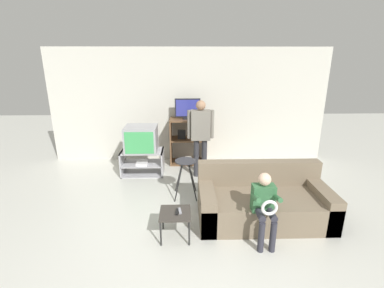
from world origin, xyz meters
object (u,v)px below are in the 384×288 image
(television_flat, at_px, (188,109))
(couch, at_px, (263,202))
(person_standing_adult, at_px, (201,132))
(person_seated_child, at_px, (265,203))
(folding_stool, at_px, (185,167))
(remote_control_black, at_px, (177,212))
(remote_control_white, at_px, (180,211))
(snack_table, at_px, (175,216))
(television_main, at_px, (141,139))
(media_shelf, at_px, (188,141))
(tv_stand, at_px, (143,162))

(television_flat, xyz_separation_m, couch, (1.12, -2.38, -0.99))
(person_standing_adult, bearing_deg, person_seated_child, -71.55)
(folding_stool, height_order, remote_control_black, folding_stool)
(remote_control_white, xyz_separation_m, person_seated_child, (1.11, -0.14, 0.18))
(snack_table, xyz_separation_m, remote_control_black, (0.02, 0.00, 0.06))
(television_main, relative_size, person_seated_child, 0.67)
(couch, bearing_deg, person_standing_adult, 118.52)
(remote_control_black, xyz_separation_m, couch, (1.30, 0.44, -0.12))
(television_main, relative_size, media_shelf, 0.62)
(remote_control_white, bearing_deg, snack_table, -165.47)
(couch, xyz_separation_m, person_standing_adult, (-0.87, 1.60, 0.69))
(remote_control_white, bearing_deg, couch, 10.56)
(television_main, height_order, remote_control_white, television_main)
(media_shelf, distance_m, remote_control_black, 2.82)
(television_main, xyz_separation_m, television_flat, (0.97, 0.63, 0.49))
(folding_stool, distance_m, remote_control_black, 1.19)
(person_seated_child, bearing_deg, media_shelf, 108.25)
(snack_table, distance_m, person_standing_adult, 2.19)
(media_shelf, relative_size, remote_control_white, 7.30)
(folding_stool, relative_size, person_standing_adult, 0.43)
(media_shelf, height_order, couch, media_shelf)
(folding_stool, distance_m, snack_table, 1.20)
(tv_stand, distance_m, person_seated_child, 3.03)
(media_shelf, xyz_separation_m, remote_control_white, (-0.15, -2.79, -0.15))
(folding_stool, xyz_separation_m, person_seated_child, (1.03, -1.29, 0.01))
(television_main, xyz_separation_m, snack_table, (0.76, -2.19, -0.44))
(television_main, relative_size, couch, 0.33)
(tv_stand, height_order, television_main, television_main)
(television_main, distance_m, media_shelf, 1.18)
(folding_stool, relative_size, person_seated_child, 0.72)
(media_shelf, distance_m, remote_control_white, 2.80)
(remote_control_black, height_order, remote_control_white, same)
(snack_table, distance_m, couch, 1.40)
(television_flat, relative_size, folding_stool, 0.82)
(television_main, height_order, couch, television_main)
(snack_table, height_order, couch, couch)
(couch, bearing_deg, tv_stand, 139.94)
(tv_stand, xyz_separation_m, remote_control_black, (0.78, -2.19, 0.14))
(remote_control_black, distance_m, person_standing_adult, 2.16)
(person_seated_child, bearing_deg, television_main, 129.95)
(tv_stand, xyz_separation_m, media_shelf, (0.97, 0.62, 0.28))
(folding_stool, bearing_deg, tv_stand, 131.37)
(person_seated_child, bearing_deg, folding_stool, 128.69)
(person_standing_adult, relative_size, person_seated_child, 1.65)
(person_standing_adult, bearing_deg, snack_table, -102.55)
(media_shelf, relative_size, snack_table, 2.49)
(snack_table, distance_m, remote_control_black, 0.06)
(couch, bearing_deg, television_main, 139.98)
(media_shelf, height_order, remote_control_white, media_shelf)
(television_main, xyz_separation_m, folding_stool, (0.91, -1.02, -0.22))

